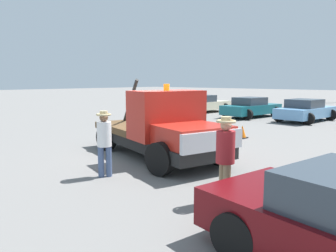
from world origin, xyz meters
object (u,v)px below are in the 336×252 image
at_px(traffic_cone, 242,132).
at_px(person_near_truck, 225,152).
at_px(tow_truck, 162,130).
at_px(parked_car_skyblue, 305,111).
at_px(parked_car_cream, 202,104).
at_px(person_at_hood, 104,138).
at_px(parked_car_teal, 251,108).

bearing_deg(traffic_cone, person_near_truck, -62.56).
relative_size(tow_truck, person_near_truck, 3.36).
distance_m(parked_car_skyblue, traffic_cone, 7.74).
height_order(person_near_truck, parked_car_cream, person_near_truck).
height_order(parked_car_cream, parked_car_skyblue, same).
bearing_deg(traffic_cone, parked_car_skyblue, 91.42).
bearing_deg(parked_car_cream, tow_truck, -143.86).
xyz_separation_m(person_near_truck, traffic_cone, (-3.56, 6.85, -0.78)).
bearing_deg(person_at_hood, traffic_cone, 123.98).
bearing_deg(person_at_hood, person_near_truck, 41.34).
bearing_deg(parked_car_cream, person_near_truck, -137.75).
xyz_separation_m(tow_truck, parked_car_skyblue, (-0.24, 12.74, -0.27)).
relative_size(person_near_truck, parked_car_teal, 0.37).
relative_size(person_near_truck, traffic_cone, 3.19).
distance_m(person_near_truck, parked_car_teal, 16.04).
xyz_separation_m(parked_car_cream, parked_car_skyblue, (7.84, -0.08, -0.00)).
bearing_deg(person_at_hood, parked_car_cream, 150.29).
bearing_deg(person_near_truck, person_at_hood, 134.06).
bearing_deg(parked_car_skyblue, person_near_truck, -160.15).
distance_m(person_at_hood, parked_car_skyblue, 15.15).
bearing_deg(person_near_truck, parked_car_cream, 72.58).
bearing_deg(traffic_cone, parked_car_cream, 135.81).
relative_size(person_near_truck, person_at_hood, 1.03).
distance_m(person_near_truck, traffic_cone, 7.75).
height_order(person_at_hood, parked_car_cream, person_at_hood).
height_order(parked_car_cream, parked_car_teal, same).
bearing_deg(parked_car_teal, person_near_truck, -145.71).
bearing_deg(person_near_truck, parked_car_teal, 61.03).
height_order(person_near_truck, parked_car_skyblue, person_near_truck).
height_order(tow_truck, parked_car_teal, tow_truck).
height_order(person_at_hood, parked_car_skyblue, person_at_hood).
distance_m(person_at_hood, parked_car_teal, 15.41).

